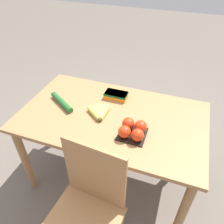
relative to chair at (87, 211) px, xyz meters
name	(u,v)px	position (x,y,z in m)	size (l,w,h in m)	color
ground_plane	(112,174)	(0.06, -0.61, -0.48)	(12.00, 12.00, 0.00)	#665B51
dining_table	(112,125)	(0.06, -0.61, 0.15)	(1.36, 0.81, 0.72)	#9E7044
chair	(87,211)	(0.00, 0.00, 0.00)	(0.45, 0.43, 0.92)	#A87547
banana_bunch	(99,113)	(0.15, -0.58, 0.27)	(0.16, 0.17, 0.04)	brown
tomato_pack	(133,130)	(-0.14, -0.47, 0.29)	(0.18, 0.18, 0.09)	black
carrot_bag	(116,95)	(0.10, -0.83, 0.28)	(0.18, 0.10, 0.05)	orange
cucumber_near	(62,102)	(0.47, -0.60, 0.27)	(0.26, 0.19, 0.05)	#236028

